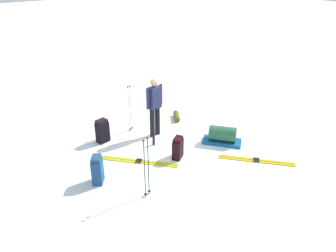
{
  "coord_description": "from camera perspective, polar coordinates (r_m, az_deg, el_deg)",
  "views": [
    {
      "loc": [
        4.74,
        5.76,
        4.43
      ],
      "look_at": [
        0.0,
        0.0,
        0.7
      ],
      "focal_mm": 34.95,
      "sensor_mm": 36.0,
      "label": 1
    }
  ],
  "objects": [
    {
      "name": "skier_standing",
      "position": [
        9.0,
        -2.36,
        3.81
      ],
      "size": [
        0.57,
        0.25,
        1.7
      ],
      "color": "black",
      "rests_on": "ground_plane"
    },
    {
      "name": "backpack_small_spare",
      "position": [
        8.2,
        1.73,
        -3.86
      ],
      "size": [
        0.41,
        0.36,
        0.57
      ],
      "color": "black",
      "rests_on": "ground_plane"
    },
    {
      "name": "ski_poles_planted_far",
      "position": [
        9.4,
        -6.68,
        3.43
      ],
      "size": [
        0.16,
        0.1,
        1.38
      ],
      "color": "#B5B1C3",
      "rests_on": "ground_plane"
    },
    {
      "name": "ski_poles_planted_near",
      "position": [
        6.69,
        -3.79,
        -6.79
      ],
      "size": [
        0.19,
        0.11,
        1.38
      ],
      "color": "black",
      "rests_on": "ground_plane"
    },
    {
      "name": "ski_pair_far",
      "position": [
        8.5,
        15.13,
        -5.81
      ],
      "size": [
        1.29,
        1.57,
        0.05
      ],
      "color": "gold",
      "rests_on": "ground_plane"
    },
    {
      "name": "ground_plane",
      "position": [
        8.68,
        0.0,
        -4.14
      ],
      "size": [
        80.0,
        80.0,
        0.0
      ],
      "primitive_type": "plane",
      "color": "white"
    },
    {
      "name": "backpack_large_dark",
      "position": [
        7.46,
        -12.21,
        -7.49
      ],
      "size": [
        0.37,
        0.39,
        0.67
      ],
      "color": "navy",
      "rests_on": "ground_plane"
    },
    {
      "name": "sleeping_mat_rolled",
      "position": [
        10.33,
        1.5,
        1.71
      ],
      "size": [
        0.47,
        0.55,
        0.18
      ],
      "primitive_type": "cylinder",
      "rotation": [
        0.0,
        1.57,
        4.07
      ],
      "color": "#555117",
      "rests_on": "ground_plane"
    },
    {
      "name": "gear_sled",
      "position": [
        9.01,
        9.46,
        -1.67
      ],
      "size": [
        0.98,
        1.1,
        0.49
      ],
      "color": "#10528A",
      "rests_on": "ground_plane"
    },
    {
      "name": "thermos_bottle",
      "position": [
        8.84,
        -2.51,
        -2.57
      ],
      "size": [
        0.07,
        0.07,
        0.26
      ],
      "primitive_type": "cylinder",
      "color": "black",
      "rests_on": "ground_plane"
    },
    {
      "name": "backpack_bright",
      "position": [
        9.09,
        -11.36,
        -0.87
      ],
      "size": [
        0.36,
        0.28,
        0.66
      ],
      "color": "black",
      "rests_on": "ground_plane"
    },
    {
      "name": "ski_pair_near",
      "position": [
        8.2,
        -5.1,
        -6.17
      ],
      "size": [
        1.37,
        1.63,
        0.05
      ],
      "color": "#B3AE16",
      "rests_on": "ground_plane"
    }
  ]
}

